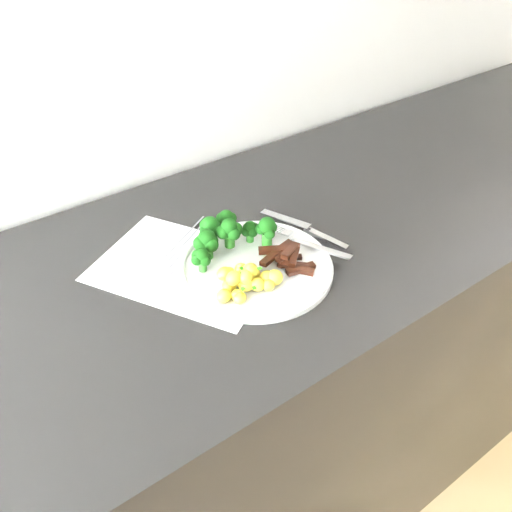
# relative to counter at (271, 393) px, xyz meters

# --- Properties ---
(counter) EXTENTS (2.49, 0.62, 0.93)m
(counter) POSITION_rel_counter_xyz_m (0.00, 0.00, 0.00)
(counter) COLOR black
(counter) RESTS_ON ground
(recipe_paper) EXTENTS (0.33, 0.37, 0.00)m
(recipe_paper) POSITION_rel_counter_xyz_m (-0.18, 0.02, 0.47)
(recipe_paper) COLOR silver
(recipe_paper) RESTS_ON counter
(plate) EXTENTS (0.27, 0.27, 0.02)m
(plate) POSITION_rel_counter_xyz_m (-0.09, -0.06, 0.47)
(plate) COLOR white
(plate) RESTS_ON counter
(broccoli) EXTENTS (0.17, 0.10, 0.07)m
(broccoli) POSITION_rel_counter_xyz_m (-0.10, 0.01, 0.51)
(broccoli) COLOR #215F1A
(broccoli) RESTS_ON plate
(potatoes) EXTENTS (0.12, 0.10, 0.04)m
(potatoes) POSITION_rel_counter_xyz_m (-0.13, -0.09, 0.49)
(potatoes) COLOR gold
(potatoes) RESTS_ON plate
(beef_strips) EXTENTS (0.09, 0.10, 0.03)m
(beef_strips) POSITION_rel_counter_xyz_m (-0.04, -0.08, 0.49)
(beef_strips) COLOR black
(beef_strips) RESTS_ON plate
(fork) EXTENTS (0.07, 0.18, 0.02)m
(fork) POSITION_rel_counter_xyz_m (0.02, -0.07, 0.48)
(fork) COLOR silver
(fork) RESTS_ON plate
(knife) EXTENTS (0.07, 0.19, 0.02)m
(knife) POSITION_rel_counter_xyz_m (0.06, -0.04, 0.48)
(knife) COLOR silver
(knife) RESTS_ON plate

